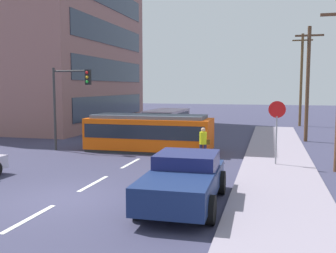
{
  "coord_description": "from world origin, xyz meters",
  "views": [
    {
      "loc": [
        6.4,
        -10.98,
        3.65
      ],
      "look_at": [
        1.33,
        7.94,
        1.62
      ],
      "focal_mm": 40.88,
      "sensor_mm": 36.0,
      "label": 1
    }
  ],
  "objects": [
    {
      "name": "ground_plane",
      "position": [
        0.0,
        10.0,
        0.0
      ],
      "size": [
        120.0,
        120.0,
        0.0
      ],
      "primitive_type": "plane",
      "color": "#383751"
    },
    {
      "name": "sidewalk_curb_right",
      "position": [
        6.8,
        6.0,
        0.07
      ],
      "size": [
        3.2,
        36.0,
        0.14
      ],
      "primitive_type": "cube",
      "color": "gray",
      "rests_on": "ground"
    },
    {
      "name": "lane_stripe_0",
      "position": [
        0.0,
        -2.0,
        0.01
      ],
      "size": [
        0.16,
        2.4,
        0.01
      ],
      "primitive_type": "cube",
      "color": "silver",
      "rests_on": "ground"
    },
    {
      "name": "lane_stripe_1",
      "position": [
        0.0,
        2.0,
        0.01
      ],
      "size": [
        0.16,
        2.4,
        0.01
      ],
      "primitive_type": "cube",
      "color": "silver",
      "rests_on": "ground"
    },
    {
      "name": "lane_stripe_2",
      "position": [
        0.0,
        6.0,
        0.01
      ],
      "size": [
        0.16,
        2.4,
        0.01
      ],
      "primitive_type": "cube",
      "color": "silver",
      "rests_on": "ground"
    },
    {
      "name": "lane_stripe_3",
      "position": [
        0.0,
        15.61,
        0.01
      ],
      "size": [
        0.16,
        2.4,
        0.01
      ],
      "primitive_type": "cube",
      "color": "silver",
      "rests_on": "ground"
    },
    {
      "name": "lane_stripe_4",
      "position": [
        0.0,
        21.61,
        0.01
      ],
      "size": [
        0.16,
        2.4,
        0.01
      ],
      "primitive_type": "cube",
      "color": "silver",
      "rests_on": "ground"
    },
    {
      "name": "corner_building",
      "position": [
        -14.76,
        21.32,
        11.2
      ],
      "size": [
        14.61,
        17.3,
        22.4
      ],
      "color": "#91625E",
      "rests_on": "ground"
    },
    {
      "name": "streetcar_tram",
      "position": [
        -0.22,
        9.61,
        1.08
      ],
      "size": [
        7.11,
        2.58,
        2.09
      ],
      "color": "#EB530B",
      "rests_on": "ground"
    },
    {
      "name": "city_bus",
      "position": [
        -1.66,
        18.71,
        1.04
      ],
      "size": [
        2.67,
        5.58,
        1.81
      ],
      "color": "#BDA5BE",
      "rests_on": "ground"
    },
    {
      "name": "pedestrian_crossing",
      "position": [
        3.26,
        7.44,
        0.94
      ],
      "size": [
        0.51,
        0.36,
        1.67
      ],
      "color": "#292341",
      "rests_on": "ground"
    },
    {
      "name": "pickup_truck_parked",
      "position": [
        3.88,
        0.36,
        0.8
      ],
      "size": [
        2.38,
        5.05,
        1.55
      ],
      "color": "navy",
      "rests_on": "ground"
    },
    {
      "name": "stop_sign",
      "position": [
        6.71,
        6.92,
        2.19
      ],
      "size": [
        0.76,
        0.07,
        2.88
      ],
      "color": "gray",
      "rests_on": "sidewalk_curb_right"
    },
    {
      "name": "traffic_light_mast",
      "position": [
        -4.63,
        8.5,
        3.31
      ],
      "size": [
        2.35,
        0.33,
        4.74
      ],
      "color": "#333333",
      "rests_on": "ground"
    },
    {
      "name": "utility_pole_mid",
      "position": [
        8.76,
        16.04,
        3.98
      ],
      "size": [
        1.8,
        0.24,
        7.61
      ],
      "color": "brown",
      "rests_on": "ground"
    },
    {
      "name": "utility_pole_far",
      "position": [
        9.12,
        26.68,
        4.44
      ],
      "size": [
        1.8,
        0.24,
        8.52
      ],
      "color": "brown",
      "rests_on": "ground"
    }
  ]
}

